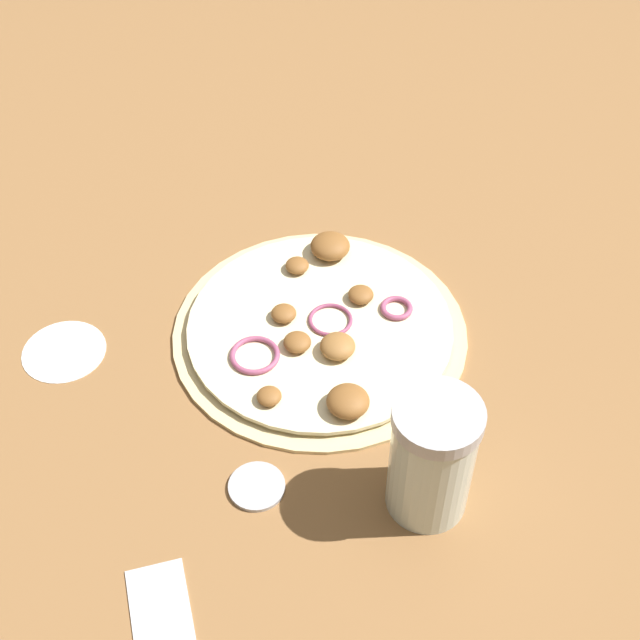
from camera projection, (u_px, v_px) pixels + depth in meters
ground_plane at (320, 333)px, 0.79m from camera, size 3.00×3.00×0.00m
pizza at (321, 328)px, 0.78m from camera, size 0.26×0.26×0.03m
spice_jar at (437, 456)px, 0.63m from camera, size 0.06×0.06×0.11m
loose_cap at (257, 485)px, 0.68m from camera, size 0.04×0.04×0.01m
flour_patch at (64, 351)px, 0.77m from camera, size 0.07×0.07×0.00m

